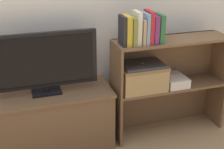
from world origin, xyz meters
TOP-DOWN VIEW (x-y plane):
  - ground_plane at (0.00, 0.00)m, footprint 16.00×16.00m
  - tv_stand at (-0.50, 0.20)m, footprint 0.99×0.42m
  - tv at (-0.50, 0.20)m, footprint 0.79×0.14m
  - bookshelf_lower_tier at (0.51, 0.20)m, footprint 0.96×0.28m
  - bookshelf_upper_tier at (0.51, 0.20)m, footprint 0.96×0.28m
  - book_charcoal at (0.07, 0.10)m, footprint 0.02×0.13m
  - book_mustard at (0.10, 0.10)m, footprint 0.04×0.14m
  - book_olive at (0.14, 0.10)m, footprint 0.03×0.16m
  - book_ivory at (0.18, 0.10)m, footprint 0.03×0.13m
  - book_tan at (0.22, 0.10)m, footprint 0.02×0.15m
  - book_skyblue at (0.24, 0.10)m, footprint 0.02×0.15m
  - book_crimson at (0.28, 0.10)m, footprint 0.03×0.15m
  - book_plum at (0.32, 0.10)m, footprint 0.04×0.15m
  - book_forest at (0.36, 0.10)m, footprint 0.04×0.15m
  - storage_basket_left at (0.25, 0.13)m, footprint 0.37×0.25m
  - laptop at (0.25, 0.13)m, footprint 0.33×0.23m
  - magazine_stack at (0.54, 0.13)m, footprint 0.18×0.24m

SIDE VIEW (x-z plane):
  - ground_plane at x=0.00m, z-range 0.00..0.00m
  - tv_stand at x=-0.50m, z-range 0.00..0.48m
  - bookshelf_lower_tier at x=0.51m, z-range 0.06..0.50m
  - magazine_stack at x=0.54m, z-range 0.44..0.51m
  - storage_basket_left at x=0.25m, z-range 0.45..0.65m
  - laptop at x=0.25m, z-range 0.64..0.66m
  - bookshelf_upper_tier at x=0.51m, z-range 0.49..0.89m
  - tv at x=-0.50m, z-range 0.50..0.97m
  - book_tan at x=0.22m, z-range 0.83..1.02m
  - book_olive at x=0.14m, z-range 0.83..1.04m
  - book_plum at x=0.32m, z-range 0.83..1.04m
  - book_forest at x=0.36m, z-range 0.83..1.05m
  - book_mustard at x=0.10m, z-range 0.83..1.05m
  - book_charcoal at x=0.07m, z-range 0.83..1.05m
  - book_skyblue at x=0.24m, z-range 0.83..1.06m
  - book_crimson at x=0.28m, z-range 0.83..1.08m
  - book_ivory at x=0.18m, z-range 0.83..1.08m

